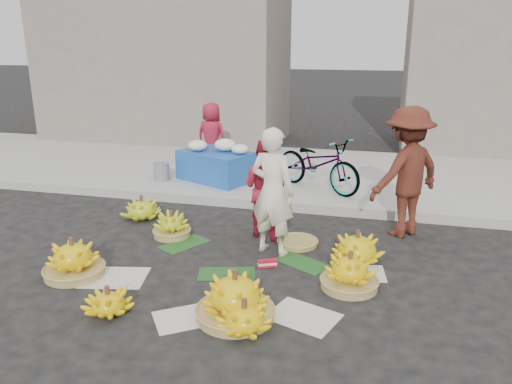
% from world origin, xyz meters
% --- Properties ---
extents(ground, '(80.00, 80.00, 0.00)m').
position_xyz_m(ground, '(0.00, 0.00, 0.00)').
color(ground, black).
rests_on(ground, ground).
extents(curb, '(40.00, 0.25, 0.15)m').
position_xyz_m(curb, '(0.00, 2.20, 0.07)').
color(curb, '#989690').
rests_on(curb, ground).
extents(sidewalk, '(40.00, 4.00, 0.12)m').
position_xyz_m(sidewalk, '(0.00, 4.30, 0.06)').
color(sidewalk, '#989690').
rests_on(sidewalk, ground).
extents(building_left, '(6.00, 3.00, 4.00)m').
position_xyz_m(building_left, '(-4.00, 7.20, 2.00)').
color(building_left, gray).
rests_on(building_left, sidewalk).
extents(newspaper_scatter, '(3.20, 1.80, 0.00)m').
position_xyz_m(newspaper_scatter, '(0.00, -0.80, 0.00)').
color(newspaper_scatter, silver).
rests_on(newspaper_scatter, ground).
extents(banana_leaves, '(2.00, 1.00, 0.00)m').
position_xyz_m(banana_leaves, '(-0.10, 0.20, 0.00)').
color(banana_leaves, '#174618').
rests_on(banana_leaves, ground).
extents(banana_bunch_0, '(0.72, 0.72, 0.46)m').
position_xyz_m(banana_bunch_0, '(-1.78, -0.64, 0.20)').
color(banana_bunch_0, olive).
rests_on(banana_bunch_0, ground).
extents(banana_bunch_1, '(0.55, 0.55, 0.29)m').
position_xyz_m(banana_bunch_1, '(-0.97, -1.30, 0.12)').
color(banana_bunch_1, yellow).
rests_on(banana_bunch_1, ground).
extents(banana_bunch_2, '(0.81, 0.81, 0.51)m').
position_xyz_m(banana_bunch_2, '(0.26, -1.07, 0.22)').
color(banana_bunch_2, olive).
rests_on(banana_bunch_2, ground).
extents(banana_bunch_3, '(0.62, 0.62, 0.33)m').
position_xyz_m(banana_bunch_3, '(0.41, -1.28, 0.14)').
color(banana_bunch_3, yellow).
rests_on(banana_bunch_3, ground).
extents(banana_bunch_4, '(0.69, 0.69, 0.43)m').
position_xyz_m(banana_bunch_4, '(1.29, -0.19, 0.18)').
color(banana_bunch_4, olive).
rests_on(banana_bunch_4, ground).
extents(banana_bunch_5, '(0.79, 0.79, 0.40)m').
position_xyz_m(banana_bunch_5, '(1.33, 0.53, 0.18)').
color(banana_bunch_5, yellow).
rests_on(banana_bunch_5, ground).
extents(banana_bunch_6, '(0.55, 0.55, 0.37)m').
position_xyz_m(banana_bunch_6, '(-1.17, 0.72, 0.15)').
color(banana_bunch_6, olive).
rests_on(banana_bunch_6, ground).
extents(banana_bunch_7, '(0.68, 0.68, 0.37)m').
position_xyz_m(banana_bunch_7, '(-1.88, 1.26, 0.16)').
color(banana_bunch_7, '#92AC18').
rests_on(banana_bunch_7, ground).
extents(basket_spare, '(0.59, 0.59, 0.06)m').
position_xyz_m(basket_spare, '(0.55, 0.84, 0.03)').
color(basket_spare, olive).
rests_on(basket_spare, ground).
extents(incense_stack, '(0.23, 0.16, 0.09)m').
position_xyz_m(incense_stack, '(0.32, 0.08, 0.05)').
color(incense_stack, '#B21324').
rests_on(incense_stack, ground).
extents(vendor_cream, '(0.67, 0.53, 1.60)m').
position_xyz_m(vendor_cream, '(0.27, 0.54, 0.80)').
color(vendor_cream, '#F3EACC').
rests_on(vendor_cream, ground).
extents(vendor_red, '(0.79, 0.71, 1.35)m').
position_xyz_m(vendor_red, '(0.05, 1.08, 0.67)').
color(vendor_red, '#AD1A2F').
rests_on(vendor_red, ground).
extents(man_striped, '(1.28, 1.27, 1.77)m').
position_xyz_m(man_striped, '(1.88, 1.57, 0.88)').
color(man_striped, maroon).
rests_on(man_striped, ground).
extents(flower_table, '(1.50, 1.26, 0.75)m').
position_xyz_m(flower_table, '(-1.33, 3.17, 0.43)').
color(flower_table, '#18499D').
rests_on(flower_table, sidewalk).
extents(grey_bucket, '(0.29, 0.29, 0.32)m').
position_xyz_m(grey_bucket, '(-2.30, 2.92, 0.28)').
color(grey_bucket, slate).
rests_on(grey_bucket, sidewalk).
extents(flower_vendor, '(0.71, 0.53, 1.31)m').
position_xyz_m(flower_vendor, '(-1.67, 3.92, 0.78)').
color(flower_vendor, '#AD1A2F').
rests_on(flower_vendor, sidewalk).
extents(bicycle, '(1.43, 1.79, 0.91)m').
position_xyz_m(bicycle, '(0.52, 3.04, 0.57)').
color(bicycle, gray).
rests_on(bicycle, sidewalk).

